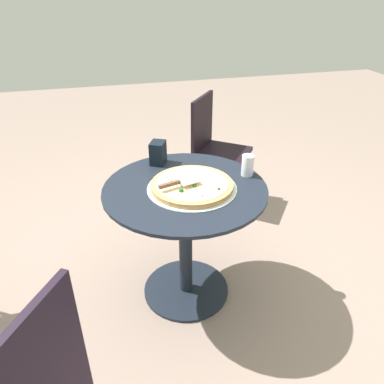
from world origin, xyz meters
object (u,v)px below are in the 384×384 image
pizza_server (179,182)px  pizza_on_tray (192,186)px  drinking_cup (248,165)px  napkin_dispenser (158,153)px  patio_table (185,223)px  patio_chair_corner (214,144)px

pizza_server → pizza_on_tray: bearing=-73.2°
pizza_server → drinking_cup: drinking_cup is taller
drinking_cup → napkin_dispenser: 0.50m
pizza_server → drinking_cup: 0.40m
patio_table → drinking_cup: drinking_cup is taller
patio_table → pizza_on_tray: pizza_on_tray is taller
patio_table → drinking_cup: size_ratio=7.41×
patio_table → napkin_dispenser: (0.31, 0.08, 0.28)m
napkin_dispenser → patio_chair_corner: (0.65, -0.54, -0.27)m
patio_table → patio_chair_corner: patio_chair_corner is taller
drinking_cup → patio_chair_corner: 0.95m
patio_table → drinking_cup: bearing=-82.4°
napkin_dispenser → patio_chair_corner: bearing=166.0°
patio_table → pizza_server: bearing=136.3°
pizza_server → napkin_dispenser: bearing=6.1°
drinking_cup → pizza_server: bearing=103.0°
pizza_server → patio_chair_corner: bearing=-26.8°
drinking_cup → patio_chair_corner: (0.91, -0.11, -0.26)m
pizza_on_tray → napkin_dispenser: (0.33, 0.11, 0.05)m
pizza_server → napkin_dispenser: 0.35m
pizza_on_tray → drinking_cup: bearing=-77.8°
pizza_server → drinking_cup: (0.09, -0.39, -0.00)m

